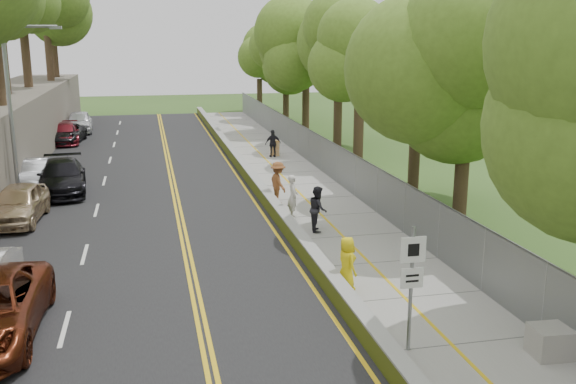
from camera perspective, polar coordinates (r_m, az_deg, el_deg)
name	(u,v)px	position (r m, az deg, el deg)	size (l,w,h in m)	color
ground	(331,306)	(18.45, 3.89, -10.06)	(140.00, 140.00, 0.00)	#33511E
road	(139,193)	(32.07, -13.10, -0.06)	(11.20, 66.00, 0.04)	black
sidewalk	(298,185)	(32.90, 0.87, 0.65)	(4.20, 66.00, 0.05)	gray
jersey_barrier	(253,182)	(32.40, -3.09, 0.93)	(0.42, 66.00, 0.60)	#A3C517
chainlink_fence	(337,164)	(33.23, 4.40, 2.46)	(0.04, 66.00, 2.00)	slate
trees_fenceside	(384,45)	(33.37, 8.56, 12.78)	(7.00, 66.00, 14.00)	olive
streetlight	(15,102)	(30.85, -23.09, 7.40)	(2.52, 0.22, 8.00)	gray
signpost	(412,275)	(15.43, 10.94, -7.28)	(0.62, 0.09, 3.10)	gray
construction_barrel	(275,148)	(40.81, -1.18, 3.93)	(0.60, 0.60, 0.98)	orange
concrete_block	(554,341)	(16.76, 22.57, -12.15)	(1.07, 0.81, 0.72)	gray
car_3	(62,177)	(32.84, -19.45, 1.26)	(2.18, 5.37, 1.56)	black
car_4	(19,203)	(28.29, -22.82, -0.95)	(1.82, 4.53, 1.54)	tan
car_5	(33,173)	(34.71, -21.74, 1.55)	(1.46, 4.19, 1.38)	#ACAEB4
car_6	(65,134)	(48.35, -19.22, 4.92)	(2.28, 4.95, 1.38)	black
car_7	(65,133)	(48.37, -19.22, 4.94)	(1.97, 4.85, 1.41)	maroon
car_8	(79,122)	(53.73, -18.07, 5.96)	(1.96, 4.88, 1.66)	silver
painter_0	(347,263)	(19.23, 5.25, -6.33)	(0.79, 0.52, 1.62)	yellow
painter_1	(293,196)	(26.60, 0.43, -0.40)	(0.66, 0.44, 1.82)	silver
painter_2	(318,209)	(24.83, 2.67, -1.50)	(0.86, 0.67, 1.77)	black
painter_3	(278,182)	(29.00, -0.89, 0.85)	(1.23, 0.70, 1.90)	brown
person_far	(273,143)	(40.29, -1.34, 4.33)	(1.01, 0.42, 1.72)	black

